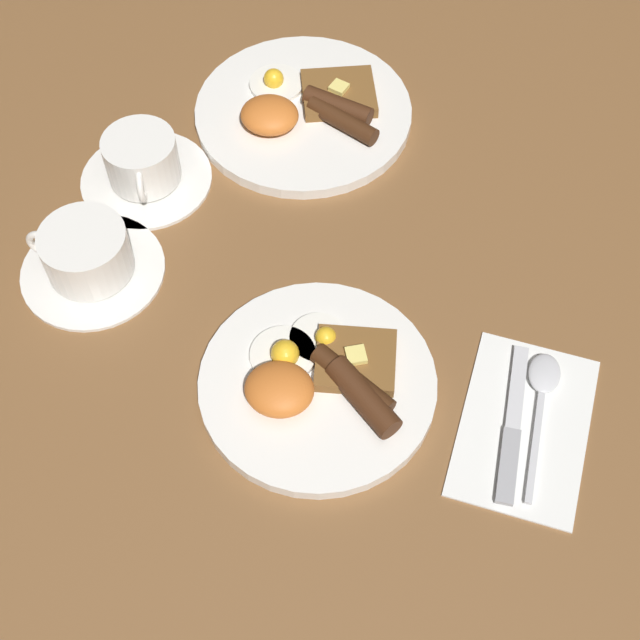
% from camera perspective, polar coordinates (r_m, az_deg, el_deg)
% --- Properties ---
extents(ground_plane, '(3.00, 3.00, 0.00)m').
position_cam_1_polar(ground_plane, '(0.91, -0.16, -4.35)').
color(ground_plane, brown).
extents(breakfast_plate_near, '(0.24, 0.24, 0.05)m').
position_cam_1_polar(breakfast_plate_near, '(0.90, -0.11, -3.94)').
color(breakfast_plate_near, white).
rests_on(breakfast_plate_near, ground_plane).
extents(breakfast_plate_far, '(0.27, 0.27, 0.05)m').
position_cam_1_polar(breakfast_plate_far, '(1.14, -1.02, 13.24)').
color(breakfast_plate_far, white).
rests_on(breakfast_plate_far, ground_plane).
extents(teacup_near, '(0.16, 0.16, 0.06)m').
position_cam_1_polar(teacup_near, '(1.00, -14.67, 3.95)').
color(teacup_near, white).
rests_on(teacup_near, ground_plane).
extents(teacup_far, '(0.16, 0.16, 0.07)m').
position_cam_1_polar(teacup_far, '(1.08, -11.26, 9.71)').
color(teacup_far, white).
rests_on(teacup_far, ground_plane).
extents(napkin, '(0.15, 0.21, 0.01)m').
position_cam_1_polar(napkin, '(0.91, 12.96, -6.61)').
color(napkin, white).
rests_on(napkin, ground_plane).
extents(knife, '(0.02, 0.18, 0.01)m').
position_cam_1_polar(knife, '(0.90, 12.20, -6.95)').
color(knife, silver).
rests_on(knife, napkin).
extents(spoon, '(0.04, 0.17, 0.01)m').
position_cam_1_polar(spoon, '(0.93, 14.05, -4.27)').
color(spoon, silver).
rests_on(spoon, napkin).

